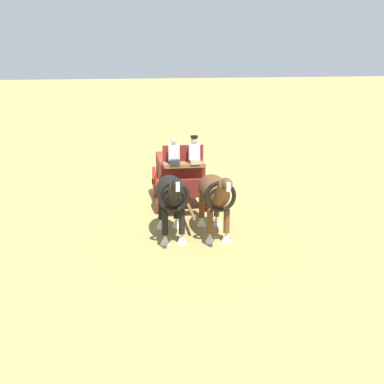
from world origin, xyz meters
name	(u,v)px	position (x,y,z in m)	size (l,w,h in m)	color
ground_plane	(179,202)	(0.00, 0.00, 0.00)	(220.00, 220.00, 0.00)	#9E8C4C
show_wagon	(180,173)	(0.17, -0.02, 1.17)	(5.42, 2.12, 2.72)	maroon
draft_horse_near	(215,194)	(3.60, 0.29, 1.31)	(3.19, 1.10, 2.17)	brown
draft_horse_off	(171,195)	(3.47, -1.00, 1.33)	(3.07, 1.08, 2.20)	black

